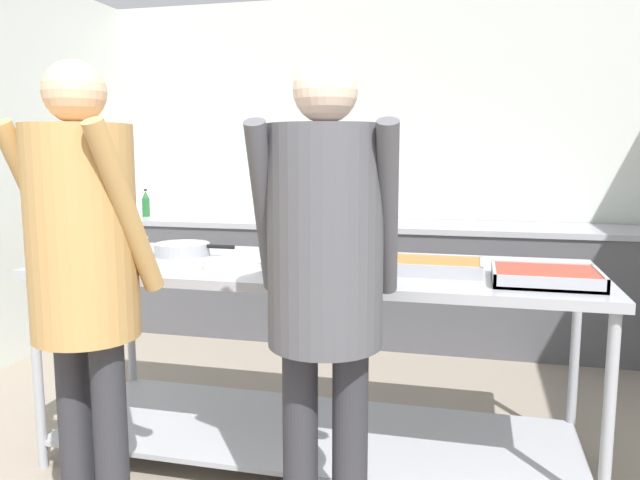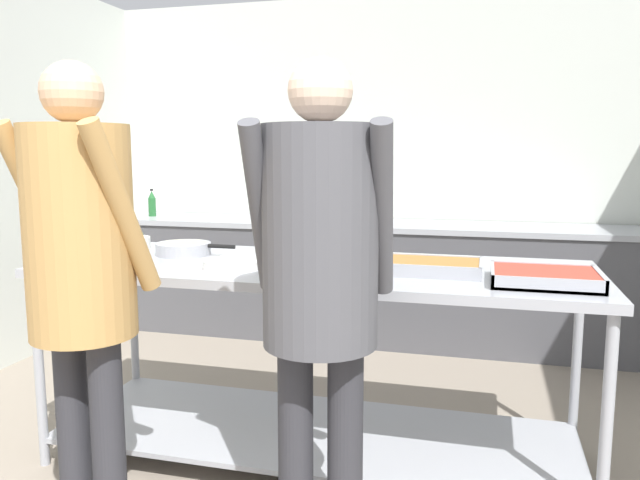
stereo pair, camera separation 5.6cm
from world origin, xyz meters
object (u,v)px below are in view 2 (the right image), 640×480
object	(u,v)px
broccoli_bowl	(128,241)
guest_serving_right	(320,264)
serving_tray_vegetables	(323,261)
serving_tray_roast	(428,267)
water_bottle	(152,204)
serving_tray_greens	(545,278)
plate_stack	(233,264)
sauce_pan	(184,248)
guest_serving_left	(81,257)

from	to	relation	value
broccoli_bowl	guest_serving_right	bearing A→B (deg)	-34.67
serving_tray_vegetables	serving_tray_roast	bearing A→B (deg)	-1.90
broccoli_bowl	serving_tray_vegetables	xyz separation A→B (m)	(1.11, -0.20, -0.02)
water_bottle	serving_tray_greens	bearing A→B (deg)	-35.72
plate_stack	broccoli_bowl	bearing A→B (deg)	155.81
broccoli_bowl	water_bottle	xyz separation A→B (m)	(-0.88, 1.77, 0.03)
sauce_pan	guest_serving_left	world-z (taller)	guest_serving_left
serving_tray_roast	broccoli_bowl	bearing A→B (deg)	172.26
plate_stack	guest_serving_left	distance (m)	0.75
broccoli_bowl	serving_tray_vegetables	world-z (taller)	broccoli_bowl
guest_serving_left	guest_serving_right	xyz separation A→B (m)	(0.83, 0.12, -0.01)
guest_serving_left	guest_serving_right	world-z (taller)	guest_serving_left
serving_tray_greens	guest_serving_right	bearing A→B (deg)	-143.50
sauce_pan	serving_tray_vegetables	bearing A→B (deg)	-9.91
plate_stack	guest_serving_right	world-z (taller)	guest_serving_right
sauce_pan	plate_stack	bearing A→B (deg)	-34.95
plate_stack	serving_tray_greens	world-z (taller)	serving_tray_greens
sauce_pan	serving_tray_vegetables	size ratio (longest dim) A/B	1.00
sauce_pan	serving_tray_greens	xyz separation A→B (m)	(1.68, -0.26, -0.01)
serving_tray_roast	serving_tray_vegetables	bearing A→B (deg)	178.10
water_bottle	serving_tray_vegetables	bearing A→B (deg)	-44.72
serving_tray_vegetables	guest_serving_left	bearing A→B (deg)	-129.14
sauce_pan	plate_stack	size ratio (longest dim) A/B	1.52
serving_tray_roast	guest_serving_right	size ratio (longest dim) A/B	0.26
serving_tray_roast	guest_serving_left	bearing A→B (deg)	-144.82
sauce_pan	water_bottle	xyz separation A→B (m)	(-1.24, 1.84, 0.04)
sauce_pan	serving_tray_greens	size ratio (longest dim) A/B	1.02
sauce_pan	serving_tray_vegetables	xyz separation A→B (m)	(0.75, -0.13, -0.01)
serving_tray_vegetables	water_bottle	size ratio (longest dim) A/B	1.83
broccoli_bowl	sauce_pan	distance (m)	0.37
broccoli_bowl	sauce_pan	size ratio (longest dim) A/B	0.57
broccoli_bowl	serving_tray_greens	xyz separation A→B (m)	(2.04, -0.33, -0.02)
serving_tray_vegetables	broccoli_bowl	bearing A→B (deg)	169.84
guest_serving_left	sauce_pan	bearing A→B (deg)	95.70
broccoli_bowl	serving_tray_roast	size ratio (longest dim) A/B	0.52
broccoli_bowl	serving_tray_roast	bearing A→B (deg)	-7.74
sauce_pan	serving_tray_roast	size ratio (longest dim) A/B	0.92
guest_serving_left	serving_tray_vegetables	bearing A→B (deg)	50.86
guest_serving_left	water_bottle	xyz separation A→B (m)	(-1.33, 2.78, -0.07)
plate_stack	serving_tray_greens	distance (m)	1.31
plate_stack	guest_serving_right	bearing A→B (deg)	-45.40
serving_tray_roast	water_bottle	bearing A→B (deg)	141.06
sauce_pan	serving_tray_roast	xyz separation A→B (m)	(1.22, -0.15, -0.01)
water_bottle	broccoli_bowl	bearing A→B (deg)	-63.64
water_bottle	plate_stack	bearing A→B (deg)	-52.51
plate_stack	guest_serving_left	bearing A→B (deg)	-112.47
serving_tray_roast	water_bottle	world-z (taller)	water_bottle
guest_serving_left	guest_serving_right	bearing A→B (deg)	8.18
sauce_pan	guest_serving_right	size ratio (longest dim) A/B	0.24
sauce_pan	serving_tray_greens	distance (m)	1.70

